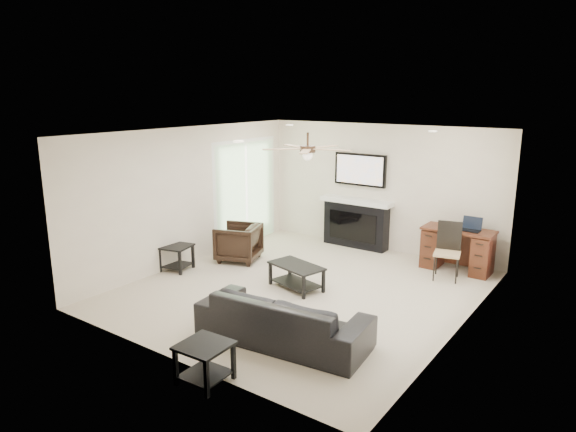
# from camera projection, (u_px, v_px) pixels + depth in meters

# --- Properties ---
(room_shell) EXTENTS (5.50, 5.54, 2.52)m
(room_shell) POSITION_uv_depth(u_px,v_px,m) (317.00, 187.00, 7.84)
(room_shell) COLOR beige
(room_shell) RESTS_ON ground
(sofa) EXTENTS (2.27, 1.09, 0.64)m
(sofa) POSITION_uv_depth(u_px,v_px,m) (283.00, 318.00, 6.46)
(sofa) COLOR black
(sofa) RESTS_ON ground
(armchair) EXTENTS (0.97, 0.96, 0.70)m
(armchair) POSITION_uv_depth(u_px,v_px,m) (238.00, 243.00, 9.62)
(armchair) COLOR black
(armchair) RESTS_ON ground
(coffee_table) EXTENTS (1.00, 0.71, 0.40)m
(coffee_table) POSITION_uv_depth(u_px,v_px,m) (296.00, 277.00, 8.26)
(coffee_table) COLOR black
(coffee_table) RESTS_ON ground
(end_table_near) EXTENTS (0.54, 0.54, 0.45)m
(end_table_near) POSITION_uv_depth(u_px,v_px,m) (205.00, 363.00, 5.58)
(end_table_near) COLOR black
(end_table_near) RESTS_ON ground
(end_table_left) EXTENTS (0.60, 0.60, 0.45)m
(end_table_left) POSITION_uv_depth(u_px,v_px,m) (176.00, 258.00, 9.13)
(end_table_left) COLOR black
(end_table_left) RESTS_ON ground
(fireplace_unit) EXTENTS (1.52, 0.34, 1.91)m
(fireplace_unit) POSITION_uv_depth(u_px,v_px,m) (356.00, 201.00, 10.34)
(fireplace_unit) COLOR black
(fireplace_unit) RESTS_ON ground
(desk) EXTENTS (1.22, 0.56, 0.76)m
(desk) POSITION_uv_depth(u_px,v_px,m) (457.00, 250.00, 9.08)
(desk) COLOR #361F0D
(desk) RESTS_ON ground
(desk_chair) EXTENTS (0.51, 0.52, 0.97)m
(desk_chair) POSITION_uv_depth(u_px,v_px,m) (447.00, 252.00, 8.62)
(desk_chair) COLOR black
(desk_chair) RESTS_ON ground
(laptop) EXTENTS (0.33, 0.24, 0.23)m
(laptop) POSITION_uv_depth(u_px,v_px,m) (471.00, 225.00, 8.83)
(laptop) COLOR black
(laptop) RESTS_ON desk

